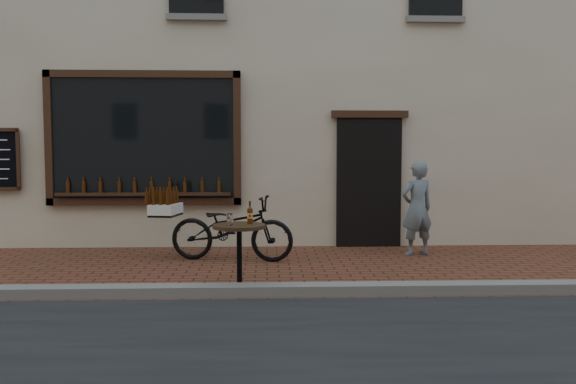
{
  "coord_description": "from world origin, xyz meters",
  "views": [
    {
      "loc": [
        0.15,
        -6.05,
        1.61
      ],
      "look_at": [
        0.43,
        1.2,
        1.1
      ],
      "focal_mm": 35.0,
      "sensor_mm": 36.0,
      "label": 1
    }
  ],
  "objects": [
    {
      "name": "ground",
      "position": [
        0.0,
        0.0,
        0.0
      ],
      "size": [
        90.0,
        90.0,
        0.0
      ],
      "primitive_type": "plane",
      "color": "#58311C",
      "rests_on": "ground"
    },
    {
      "name": "kerb",
      "position": [
        0.0,
        0.2,
        0.06
      ],
      "size": [
        90.0,
        0.25,
        0.12
      ],
      "primitive_type": "cube",
      "color": "slate",
      "rests_on": "ground"
    },
    {
      "name": "cargo_bicycle",
      "position": [
        -0.41,
        2.27,
        0.5
      ],
      "size": [
        2.26,
        0.98,
        1.04
      ],
      "rotation": [
        0.0,
        0.0,
        1.38
      ],
      "color": "black",
      "rests_on": "ground"
    },
    {
      "name": "bistro_table",
      "position": [
        -0.16,
        0.35,
        0.56
      ],
      "size": [
        0.61,
        0.61,
        1.05
      ],
      "color": "black",
      "rests_on": "ground"
    },
    {
      "name": "pedestrian",
      "position": [
        2.51,
        2.6,
        0.74
      ],
      "size": [
        0.62,
        0.5,
        1.48
      ],
      "primitive_type": "imported",
      "rotation": [
        0.0,
        0.0,
        3.45
      ],
      "color": "slate",
      "rests_on": "ground"
    }
  ]
}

